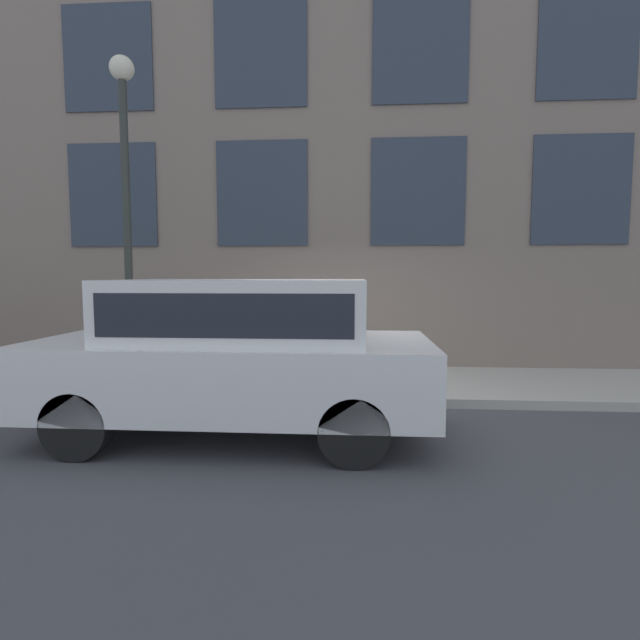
% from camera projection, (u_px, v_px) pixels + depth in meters
% --- Properties ---
extents(ground_plane, '(80.00, 80.00, 0.00)m').
position_uv_depth(ground_plane, '(332.00, 407.00, 7.03)').
color(ground_plane, '#47474C').
extents(sidewalk, '(2.50, 60.00, 0.13)m').
position_uv_depth(sidewalk, '(336.00, 383.00, 8.27)').
color(sidewalk, '#B2ADA3').
rests_on(sidewalk, ground_plane).
extents(building_facade, '(0.33, 40.00, 8.54)m').
position_uv_depth(building_facade, '(340.00, 145.00, 9.28)').
color(building_facade, gray).
rests_on(building_facade, ground_plane).
extents(fire_hydrant, '(0.28, 0.40, 0.79)m').
position_uv_depth(fire_hydrant, '(299.00, 360.00, 7.70)').
color(fire_hydrant, gray).
rests_on(fire_hydrant, sidewalk).
extents(person, '(0.36, 0.24, 1.51)m').
position_uv_depth(person, '(341.00, 328.00, 7.69)').
color(person, '#232328').
rests_on(person, sidewalk).
extents(parked_truck_white_near, '(2.01, 4.48, 1.80)m').
position_uv_depth(parked_truck_white_near, '(238.00, 347.00, 5.72)').
color(parked_truck_white_near, black).
rests_on(parked_truck_white_near, ground_plane).
extents(street_lamp, '(0.36, 0.36, 4.95)m').
position_uv_depth(street_lamp, '(126.00, 183.00, 7.52)').
color(street_lamp, '#2D332D').
rests_on(street_lamp, sidewalk).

